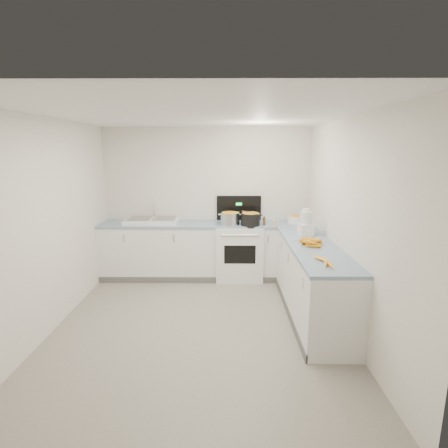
{
  "coord_description": "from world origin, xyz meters",
  "views": [
    {
      "loc": [
        0.34,
        -3.97,
        2.13
      ],
      "look_at": [
        0.3,
        1.1,
        1.05
      ],
      "focal_mm": 28.0,
      "sensor_mm": 36.0,
      "label": 1
    }
  ],
  "objects_px": {
    "stove": "(239,250)",
    "food_processor": "(306,224)",
    "black_pot": "(250,220)",
    "mixing_bowl": "(295,219)",
    "steel_pot": "(230,219)",
    "sink": "(152,221)",
    "spice_jar": "(274,224)",
    "extract_bottle": "(264,222)"
  },
  "relations": [
    {
      "from": "sink",
      "to": "food_processor",
      "type": "distance_m",
      "value": 2.5
    },
    {
      "from": "black_pot",
      "to": "food_processor",
      "type": "relative_size",
      "value": 0.8
    },
    {
      "from": "sink",
      "to": "mixing_bowl",
      "type": "bearing_deg",
      "value": 0.18
    },
    {
      "from": "extract_bottle",
      "to": "spice_jar",
      "type": "relative_size",
      "value": 1.35
    },
    {
      "from": "sink",
      "to": "black_pot",
      "type": "bearing_deg",
      "value": -6.02
    },
    {
      "from": "stove",
      "to": "food_processor",
      "type": "distance_m",
      "value": 1.36
    },
    {
      "from": "extract_bottle",
      "to": "food_processor",
      "type": "relative_size",
      "value": 0.3
    },
    {
      "from": "stove",
      "to": "mixing_bowl",
      "type": "relative_size",
      "value": 5.21
    },
    {
      "from": "sink",
      "to": "food_processor",
      "type": "height_order",
      "value": "food_processor"
    },
    {
      "from": "stove",
      "to": "black_pot",
      "type": "bearing_deg",
      "value": -42.13
    },
    {
      "from": "black_pot",
      "to": "food_processor",
      "type": "height_order",
      "value": "food_processor"
    },
    {
      "from": "extract_bottle",
      "to": "spice_jar",
      "type": "xyz_separation_m",
      "value": [
        0.15,
        -0.11,
        -0.01
      ]
    },
    {
      "from": "sink",
      "to": "black_pot",
      "type": "xyz_separation_m",
      "value": [
        1.62,
        -0.17,
        0.05
      ]
    },
    {
      "from": "steel_pot",
      "to": "food_processor",
      "type": "height_order",
      "value": "food_processor"
    },
    {
      "from": "stove",
      "to": "spice_jar",
      "type": "xyz_separation_m",
      "value": [
        0.54,
        -0.25,
        0.51
      ]
    },
    {
      "from": "sink",
      "to": "spice_jar",
      "type": "bearing_deg",
      "value": -7.46
    },
    {
      "from": "mixing_bowl",
      "to": "spice_jar",
      "type": "bearing_deg",
      "value": -145.0
    },
    {
      "from": "sink",
      "to": "food_processor",
      "type": "xyz_separation_m",
      "value": [
        2.37,
        -0.8,
        0.12
      ]
    },
    {
      "from": "mixing_bowl",
      "to": "extract_bottle",
      "type": "xyz_separation_m",
      "value": [
        -0.53,
        -0.16,
        -0.0
      ]
    },
    {
      "from": "mixing_bowl",
      "to": "black_pot",
      "type": "bearing_deg",
      "value": -166.74
    },
    {
      "from": "stove",
      "to": "food_processor",
      "type": "bearing_deg",
      "value": -40.66
    },
    {
      "from": "sink",
      "to": "mixing_bowl",
      "type": "xyz_separation_m",
      "value": [
        2.38,
        0.01,
        0.02
      ]
    },
    {
      "from": "mixing_bowl",
      "to": "extract_bottle",
      "type": "distance_m",
      "value": 0.56
    },
    {
      "from": "spice_jar",
      "to": "black_pot",
      "type": "bearing_deg",
      "value": 166.4
    },
    {
      "from": "black_pot",
      "to": "spice_jar",
      "type": "xyz_separation_m",
      "value": [
        0.37,
        -0.09,
        -0.05
      ]
    },
    {
      "from": "black_pot",
      "to": "mixing_bowl",
      "type": "height_order",
      "value": "black_pot"
    },
    {
      "from": "steel_pot",
      "to": "mixing_bowl",
      "type": "bearing_deg",
      "value": 8.05
    },
    {
      "from": "stove",
      "to": "mixing_bowl",
      "type": "height_order",
      "value": "stove"
    },
    {
      "from": "mixing_bowl",
      "to": "sink",
      "type": "bearing_deg",
      "value": -179.82
    },
    {
      "from": "black_pot",
      "to": "mixing_bowl",
      "type": "distance_m",
      "value": 0.78
    },
    {
      "from": "black_pot",
      "to": "extract_bottle",
      "type": "bearing_deg",
      "value": 4.56
    },
    {
      "from": "extract_bottle",
      "to": "spice_jar",
      "type": "bearing_deg",
      "value": -35.57
    },
    {
      "from": "sink",
      "to": "extract_bottle",
      "type": "height_order",
      "value": "sink"
    },
    {
      "from": "sink",
      "to": "spice_jar",
      "type": "xyz_separation_m",
      "value": [
        1.99,
        -0.26,
        0.0
      ]
    },
    {
      "from": "stove",
      "to": "spice_jar",
      "type": "distance_m",
      "value": 0.78
    },
    {
      "from": "sink",
      "to": "black_pot",
      "type": "relative_size",
      "value": 2.84
    },
    {
      "from": "sink",
      "to": "extract_bottle",
      "type": "relative_size",
      "value": 7.55
    },
    {
      "from": "black_pot",
      "to": "spice_jar",
      "type": "bearing_deg",
      "value": -13.6
    },
    {
      "from": "sink",
      "to": "extract_bottle",
      "type": "distance_m",
      "value": 1.85
    },
    {
      "from": "stove",
      "to": "extract_bottle",
      "type": "bearing_deg",
      "value": -19.26
    },
    {
      "from": "stove",
      "to": "steel_pot",
      "type": "height_order",
      "value": "stove"
    },
    {
      "from": "spice_jar",
      "to": "food_processor",
      "type": "height_order",
      "value": "food_processor"
    }
  ]
}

